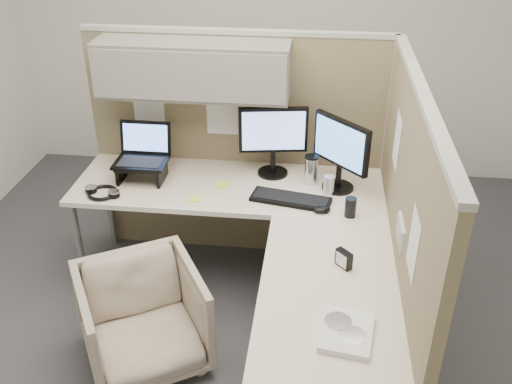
# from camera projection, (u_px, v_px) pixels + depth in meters

# --- Properties ---
(ground) EXTENTS (4.50, 4.50, 0.00)m
(ground) POSITION_uv_depth(u_px,v_px,m) (235.00, 329.00, 3.55)
(ground) COLOR #39383E
(ground) RESTS_ON ground
(partition_back) EXTENTS (2.00, 0.36, 1.63)m
(partition_back) POSITION_uv_depth(u_px,v_px,m) (219.00, 113.00, 3.74)
(partition_back) COLOR #837556
(partition_back) RESTS_ON ground
(partition_right) EXTENTS (0.07, 2.03, 1.63)m
(partition_right) POSITION_uv_depth(u_px,v_px,m) (400.00, 236.00, 2.99)
(partition_right) COLOR #837556
(partition_right) RESTS_ON ground
(desk) EXTENTS (2.00, 1.98, 0.73)m
(desk) POSITION_uv_depth(u_px,v_px,m) (258.00, 227.00, 3.30)
(desk) COLOR beige
(desk) RESTS_ON ground
(office_chair) EXTENTS (0.86, 0.84, 0.66)m
(office_chair) POSITION_uv_depth(u_px,v_px,m) (142.00, 315.00, 3.18)
(office_chair) COLOR #B7A692
(office_chair) RESTS_ON ground
(monitor_left) EXTENTS (0.44, 0.20, 0.47)m
(monitor_left) POSITION_uv_depth(u_px,v_px,m) (273.00, 136.00, 3.65)
(monitor_left) COLOR black
(monitor_left) RESTS_ON desk
(monitor_right) EXTENTS (0.33, 0.34, 0.47)m
(monitor_right) POSITION_uv_depth(u_px,v_px,m) (341.00, 149.00, 3.48)
(monitor_right) COLOR black
(monitor_right) RESTS_ON desk
(laptop_station) EXTENTS (0.33, 0.29, 0.35)m
(laptop_station) POSITION_uv_depth(u_px,v_px,m) (142.00, 159.00, 3.67)
(laptop_station) COLOR black
(laptop_station) RESTS_ON desk
(keyboard) EXTENTS (0.51, 0.25, 0.02)m
(keyboard) POSITION_uv_depth(u_px,v_px,m) (291.00, 199.00, 3.47)
(keyboard) COLOR black
(keyboard) RESTS_ON desk
(mouse) EXTENTS (0.12, 0.09, 0.04)m
(mouse) POSITION_uv_depth(u_px,v_px,m) (322.00, 209.00, 3.36)
(mouse) COLOR black
(mouse) RESTS_ON desk
(travel_mug) EXTENTS (0.09, 0.09, 0.19)m
(travel_mug) POSITION_uv_depth(u_px,v_px,m) (311.00, 169.00, 3.63)
(travel_mug) COLOR silver
(travel_mug) RESTS_ON desk
(soda_can_green) EXTENTS (0.07, 0.07, 0.12)m
(soda_can_green) POSITION_uv_depth(u_px,v_px,m) (351.00, 207.00, 3.30)
(soda_can_green) COLOR black
(soda_can_green) RESTS_ON desk
(soda_can_silver) EXTENTS (0.07, 0.07, 0.12)m
(soda_can_silver) POSITION_uv_depth(u_px,v_px,m) (329.00, 185.00, 3.53)
(soda_can_silver) COLOR silver
(soda_can_silver) RESTS_ON desk
(sticky_note_a) EXTENTS (0.09, 0.09, 0.01)m
(sticky_note_a) POSITION_uv_depth(u_px,v_px,m) (195.00, 199.00, 3.49)
(sticky_note_a) COLOR #DFEB3D
(sticky_note_a) RESTS_ON desk
(sticky_note_d) EXTENTS (0.08, 0.08, 0.01)m
(sticky_note_d) POSITION_uv_depth(u_px,v_px,m) (223.00, 185.00, 3.64)
(sticky_note_d) COLOR #DFEB3D
(sticky_note_d) RESTS_ON desk
(headphones) EXTENTS (0.23, 0.23, 0.03)m
(headphones) POSITION_uv_depth(u_px,v_px,m) (102.00, 192.00, 3.54)
(headphones) COLOR black
(headphones) RESTS_ON desk
(paper_stack) EXTENTS (0.26, 0.31, 0.03)m
(paper_stack) POSITION_uv_depth(u_px,v_px,m) (347.00, 332.00, 2.47)
(paper_stack) COLOR white
(paper_stack) RESTS_ON desk
(desk_clock) EXTENTS (0.09, 0.09, 0.09)m
(desk_clock) POSITION_uv_depth(u_px,v_px,m) (344.00, 259.00, 2.88)
(desk_clock) COLOR black
(desk_clock) RESTS_ON desk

